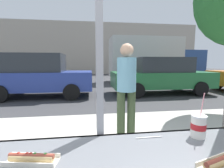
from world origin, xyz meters
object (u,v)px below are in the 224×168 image
Objects in this scene: hotdog_tray_near at (32,158)px; box_truck at (153,59)px; pedestrian at (126,86)px; parked_car_blue at (41,76)px; hotdog_tray_far at (222,162)px; parked_car_green at (161,75)px; soda_cup_right at (198,126)px.

hotdog_tray_near is 0.04× the size of box_truck.
hotdog_tray_near is at bearing -116.57° from pedestrian.
parked_car_blue is 0.61× the size of box_truck.
parked_car_blue reaches higher than hotdog_tray_far.
parked_car_green reaches higher than hotdog_tray_far.
soda_cup_right is 11.60m from box_truck.
hotdog_tray_far is 0.06× the size of parked_car_green.
box_truck reaches higher than hotdog_tray_far.
hotdog_tray_far is at bearing -110.09° from box_truck.
hotdog_tray_near is at bearing -114.58° from box_truck.
parked_car_blue is 2.55× the size of pedestrian.
hotdog_tray_far is at bearing -67.62° from parked_car_blue.
parked_car_green is at bearing 67.76° from hotdog_tray_far.
parked_car_blue is at bearing 105.27° from hotdog_tray_near.
pedestrian is (-0.04, 1.99, 0.10)m from hotdog_tray_far.
box_truck reaches higher than soda_cup_right.
pedestrian is (-0.13, 1.68, 0.05)m from soda_cup_right.
soda_cup_right is 0.33m from hotdog_tray_far.
pedestrian reaches higher than soda_cup_right.
hotdog_tray_far is at bearing -88.94° from pedestrian.
hotdog_tray_near is 0.96m from hotdog_tray_far.
box_truck reaches higher than parked_car_blue.
soda_cup_right is 1.12× the size of hotdog_tray_near.
box_truck is at bearing 34.36° from parked_car_blue.
parked_car_blue is (-2.69, 6.54, -0.06)m from hotdog_tray_far.
soda_cup_right is 6.75m from parked_car_green.
parked_car_blue is 5.27m from pedestrian.
parked_car_green is (3.63, 6.38, -0.11)m from hotdog_tray_near.
parked_car_blue is at bearing 180.00° from parked_car_green.
pedestrian is at bearing -120.77° from parked_car_green.
pedestrian is (2.66, -4.55, 0.16)m from parked_car_blue.
box_truck is 4.20× the size of pedestrian.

